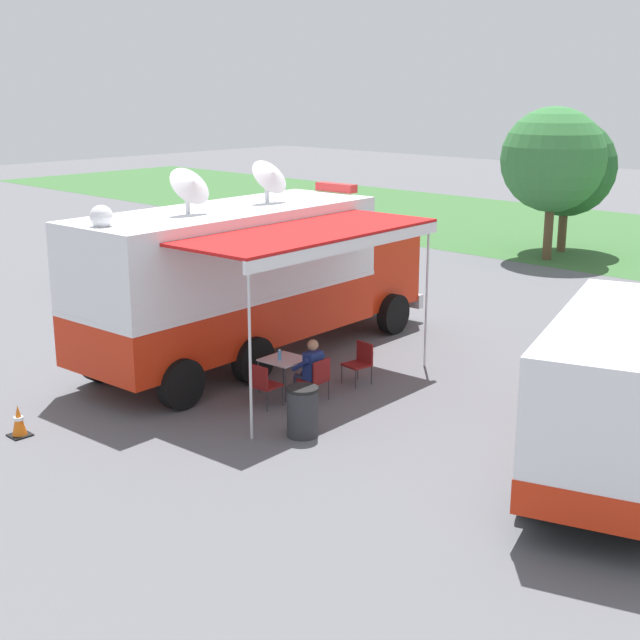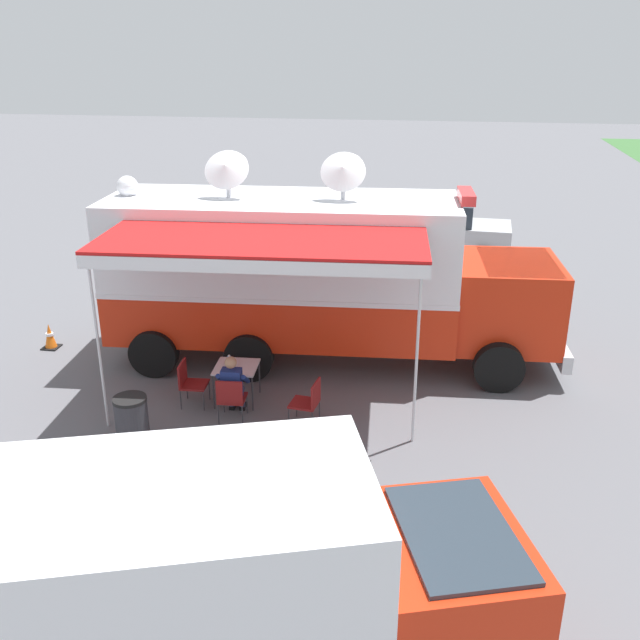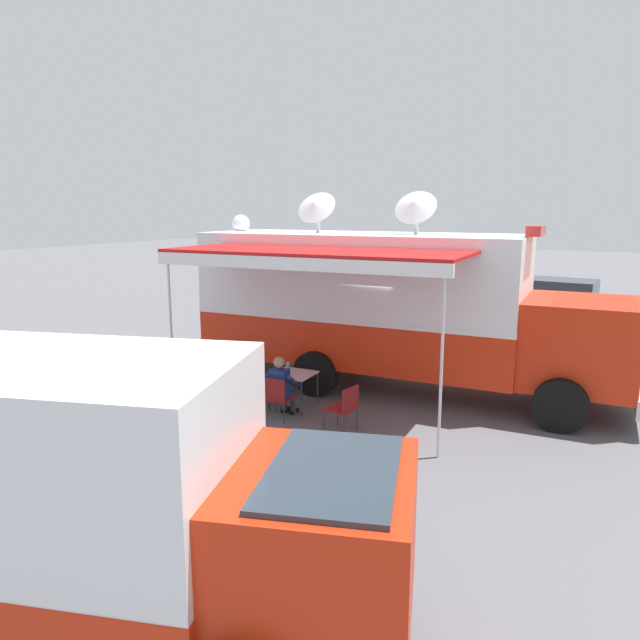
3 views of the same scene
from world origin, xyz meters
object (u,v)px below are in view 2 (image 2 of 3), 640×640
at_px(folding_chair_spare_by_truck, 309,399).
at_px(support_truck, 162,602).
at_px(traffic_cone, 50,336).
at_px(command_truck, 318,273).
at_px(water_bottle, 229,361).
at_px(car_behind_truck, 442,229).
at_px(trash_bin, 132,421).
at_px(seated_responder, 233,385).
at_px(folding_table, 236,369).
at_px(folding_chair_at_table, 231,396).
at_px(folding_chair_beside_table, 189,380).

xyz_separation_m(folding_chair_spare_by_truck, support_truck, (5.97, -0.42, 0.87)).
bearing_deg(folding_chair_spare_by_truck, traffic_cone, -111.25).
distance_m(command_truck, water_bottle, 2.83).
relative_size(support_truck, car_behind_truck, 1.65).
relative_size(trash_bin, support_truck, 0.13).
bearing_deg(folding_chair_spare_by_truck, seated_responder, -93.31).
distance_m(folding_chair_spare_by_truck, traffic_cone, 6.84).
xyz_separation_m(folding_table, support_truck, (6.67, 1.11, 0.71)).
bearing_deg(folding_table, water_bottle, -88.39).
relative_size(folding_chair_at_table, trash_bin, 0.96).
xyz_separation_m(seated_responder, car_behind_truck, (-11.32, 3.75, 0.23)).
xyz_separation_m(water_bottle, car_behind_truck, (-10.71, 3.99, 0.05)).
distance_m(folding_chair_beside_table, trash_bin, 1.63).
distance_m(folding_chair_at_table, traffic_cone, 5.59).
bearing_deg(command_truck, car_behind_truck, 162.66).
bearing_deg(car_behind_truck, support_truck, -8.97).
bearing_deg(car_behind_truck, folding_chair_spare_by_truck, -11.54).
distance_m(folding_chair_at_table, car_behind_truck, 12.11).
relative_size(seated_responder, traffic_cone, 2.16).
bearing_deg(seated_responder, water_bottle, -159.07).
distance_m(command_truck, folding_chair_spare_by_truck, 3.27).
relative_size(water_bottle, folding_chair_at_table, 0.26).
height_order(folding_chair_beside_table, car_behind_truck, car_behind_truck).
distance_m(folding_chair_at_table, support_truck, 6.02).
relative_size(folding_chair_at_table, car_behind_truck, 0.20).
xyz_separation_m(folding_chair_at_table, seated_responder, (-0.19, -0.01, 0.14)).
bearing_deg(traffic_cone, car_behind_truck, 135.75).
height_order(trash_bin, car_behind_truck, car_behind_truck).
bearing_deg(car_behind_truck, folding_chair_beside_table, -23.18).
xyz_separation_m(folding_chair_beside_table, trash_bin, (1.56, -0.48, -0.06)).
height_order(folding_chair_beside_table, seated_responder, seated_responder).
height_order(folding_chair_at_table, folding_chair_beside_table, same).
distance_m(water_bottle, car_behind_truck, 11.43).
bearing_deg(folding_chair_spare_by_truck, water_bottle, -112.58).
bearing_deg(traffic_cone, support_truck, 35.15).
distance_m(water_bottle, support_truck, 6.80).
bearing_deg(command_truck, traffic_cone, -85.81).
bearing_deg(support_truck, folding_chair_beside_table, -162.90).
relative_size(folding_chair_beside_table, support_truck, 0.12).
bearing_deg(seated_responder, folding_chair_at_table, 3.52).
distance_m(seated_responder, support_truck, 6.18).
height_order(folding_chair_spare_by_truck, traffic_cone, folding_chair_spare_by_truck).
bearing_deg(support_truck, folding_chair_spare_by_truck, 176.01).
height_order(command_truck, trash_bin, command_truck).
bearing_deg(car_behind_truck, command_truck, -17.34).
height_order(folding_chair_at_table, traffic_cone, folding_chair_at_table).
height_order(folding_chair_at_table, support_truck, support_truck).
relative_size(folding_table, car_behind_truck, 0.20).
height_order(folding_chair_spare_by_truck, car_behind_truck, car_behind_truck).
bearing_deg(folding_table, car_behind_truck, 160.19).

